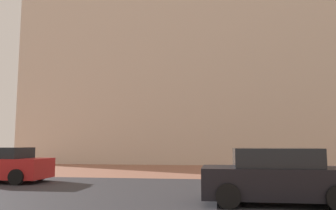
{
  "coord_description": "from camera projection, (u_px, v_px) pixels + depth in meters",
  "views": [
    {
      "loc": [
        1.6,
        -2.77,
        1.63
      ],
      "look_at": [
        -0.32,
        10.5,
        3.17
      ],
      "focal_mm": 36.63,
      "sensor_mm": 36.0,
      "label": 1
    }
  ],
  "objects": [
    {
      "name": "street_asphalt_strip",
      "position": [
        172.0,
        192.0,
        11.81
      ],
      "size": [
        120.0,
        8.98,
        0.0
      ],
      "primitive_type": "cube",
      "color": "#2D2D33",
      "rests_on": "ground_plane"
    },
    {
      "name": "ground_plane",
      "position": [
        175.0,
        189.0,
        12.6
      ],
      "size": [
        120.0,
        120.0,
        0.0
      ],
      "primitive_type": "plane",
      "color": "#93604C"
    },
    {
      "name": "car_black",
      "position": [
        276.0,
        177.0,
        9.49
      ],
      "size": [
        4.05,
        2.06,
        1.52
      ],
      "color": "black",
      "rests_on": "ground_plane"
    },
    {
      "name": "landmark_building",
      "position": [
        185.0,
        42.0,
        33.62
      ],
      "size": [
        28.63,
        10.93,
        36.64
      ],
      "color": "beige",
      "rests_on": "ground_plane"
    }
  ]
}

